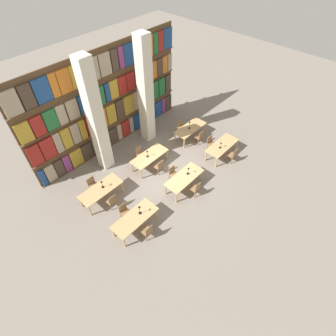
{
  "coord_description": "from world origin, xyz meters",
  "views": [
    {
      "loc": [
        -6.72,
        -6.31,
        10.28
      ],
      "look_at": [
        0.0,
        -0.12,
        0.66
      ],
      "focal_mm": 28.0,
      "sensor_mm": 36.0,
      "label": 1
    }
  ],
  "objects": [
    {
      "name": "ground_plane",
      "position": [
        0.0,
        0.0,
        0.0
      ],
      "size": [
        40.0,
        40.0,
        0.0
      ],
      "primitive_type": "plane",
      "color": "gray"
    },
    {
      "name": "desk_lamp_1",
      "position": [
        0.33,
        -1.16,
        1.03
      ],
      "size": [
        0.14,
        0.14,
        0.45
      ],
      "color": "black",
      "rests_on": "reading_table_1"
    },
    {
      "name": "chair_11",
      "position": [
        3.24,
        1.82,
        0.46
      ],
      "size": [
        0.42,
        0.4,
        0.86
      ],
      "rotation": [
        0.0,
        0.0,
        3.14
      ],
      "color": "olive",
      "rests_on": "ground_plane"
    },
    {
      "name": "chair_4",
      "position": [
        3.24,
        -1.89,
        0.46
      ],
      "size": [
        0.42,
        0.4,
        0.86
      ],
      "color": "olive",
      "rests_on": "ground_plane"
    },
    {
      "name": "desk_lamp_5",
      "position": [
        3.16,
        1.1,
        1.07
      ],
      "size": [
        0.14,
        0.14,
        0.5
      ],
      "color": "black",
      "rests_on": "reading_table_5"
    },
    {
      "name": "desk_lamp_4",
      "position": [
        -0.17,
        1.19,
        1.01
      ],
      "size": [
        0.14,
        0.14,
        0.42
      ],
      "color": "black",
      "rests_on": "reading_table_4"
    },
    {
      "name": "chair_1",
      "position": [
        -3.15,
        -0.39,
        0.46
      ],
      "size": [
        0.42,
        0.4,
        0.86
      ],
      "rotation": [
        0.0,
        0.0,
        3.14
      ],
      "color": "olive",
      "rests_on": "ground_plane"
    },
    {
      "name": "pillar_left",
      "position": [
        -1.6,
        2.98,
        3.0
      ],
      "size": [
        0.62,
        0.62,
        6.0
      ],
      "color": "silver",
      "rests_on": "ground_plane"
    },
    {
      "name": "desk_lamp_0",
      "position": [
        -2.85,
        -1.1,
        1.07
      ],
      "size": [
        0.14,
        0.14,
        0.5
      ],
      "color": "black",
      "rests_on": "reading_table_0"
    },
    {
      "name": "desk_lamp_3",
      "position": [
        -3.04,
        1.25,
        1.03
      ],
      "size": [
        0.14,
        0.14,
        0.44
      ],
      "color": "black",
      "rests_on": "reading_table_3"
    },
    {
      "name": "chair_7",
      "position": [
        -3.17,
        1.96,
        0.46
      ],
      "size": [
        0.42,
        0.4,
        0.86
      ],
      "rotation": [
        0.0,
        0.0,
        3.14
      ],
      "color": "olive",
      "rests_on": "ground_plane"
    },
    {
      "name": "desk_lamp_2",
      "position": [
        2.99,
        -1.22,
        0.99
      ],
      "size": [
        0.14,
        0.14,
        0.39
      ],
      "color": "black",
      "rests_on": "reading_table_2"
    },
    {
      "name": "chair_8",
      "position": [
        -0.09,
        0.45,
        0.46
      ],
      "size": [
        0.42,
        0.4,
        0.86
      ],
      "color": "olive",
      "rests_on": "ground_plane"
    },
    {
      "name": "chair_9",
      "position": [
        -0.09,
        1.89,
        0.46
      ],
      "size": [
        0.42,
        0.4,
        0.86
      ],
      "rotation": [
        0.0,
        0.0,
        3.14
      ],
      "color": "olive",
      "rests_on": "ground_plane"
    },
    {
      "name": "chair_3",
      "position": [
        0.05,
        -0.45,
        0.46
      ],
      "size": [
        0.42,
        0.4,
        0.86
      ],
      "rotation": [
        0.0,
        0.0,
        3.14
      ],
      "color": "olive",
      "rests_on": "ground_plane"
    },
    {
      "name": "chair_5",
      "position": [
        3.24,
        -0.45,
        0.46
      ],
      "size": [
        0.42,
        0.4,
        0.86
      ],
      "rotation": [
        0.0,
        0.0,
        3.14
      ],
      "color": "olive",
      "rests_on": "ground_plane"
    },
    {
      "name": "reading_table_3",
      "position": [
        -3.18,
        1.24,
        0.65
      ],
      "size": [
        2.09,
        0.87,
        0.73
      ],
      "color": "tan",
      "rests_on": "ground_plane"
    },
    {
      "name": "reading_table_0",
      "position": [
        -3.16,
        -1.11,
        0.65
      ],
      "size": [
        2.09,
        0.87,
        0.73
      ],
      "color": "tan",
      "rests_on": "ground_plane"
    },
    {
      "name": "chair_10",
      "position": [
        3.24,
        0.38,
        0.46
      ],
      "size": [
        0.42,
        0.4,
        0.86
      ],
      "color": "olive",
      "rests_on": "ground_plane"
    },
    {
      "name": "reading_table_5",
      "position": [
        3.26,
        1.1,
        0.65
      ],
      "size": [
        2.09,
        0.87,
        0.73
      ],
      "color": "tan",
      "rests_on": "ground_plane"
    },
    {
      "name": "reading_table_4",
      "position": [
        -0.05,
        1.17,
        0.65
      ],
      "size": [
        2.09,
        0.87,
        0.73
      ],
      "color": "tan",
      "rests_on": "ground_plane"
    },
    {
      "name": "chair_6",
      "position": [
        -3.17,
        0.52,
        0.46
      ],
      "size": [
        0.42,
        0.4,
        0.86
      ],
      "color": "olive",
      "rests_on": "ground_plane"
    },
    {
      "name": "reading_table_2",
      "position": [
        3.25,
        -1.17,
        0.65
      ],
      "size": [
        2.09,
        0.87,
        0.73
      ],
      "color": "tan",
      "rests_on": "ground_plane"
    },
    {
      "name": "bookshelf_bank",
      "position": [
        -0.0,
        4.11,
        2.65
      ],
      "size": [
        9.7,
        0.35,
        5.5
      ],
      "color": "brown",
      "rests_on": "ground_plane"
    },
    {
      "name": "reading_table_1",
      "position": [
        0.03,
        -1.17,
        0.65
      ],
      "size": [
        2.09,
        0.87,
        0.73
      ],
      "color": "tan",
      "rests_on": "ground_plane"
    },
    {
      "name": "chair_2",
      "position": [
        0.05,
        -1.89,
        0.46
      ],
      "size": [
        0.42,
        0.4,
        0.86
      ],
      "color": "olive",
      "rests_on": "ground_plane"
    },
    {
      "name": "pillar_center",
      "position": [
        1.6,
        2.98,
        3.0
      ],
      "size": [
        0.62,
        0.62,
        6.0
      ],
      "color": "silver",
      "rests_on": "ground_plane"
    },
    {
      "name": "chair_0",
      "position": [
        -3.15,
        -1.83,
        0.46
      ],
      "size": [
        0.42,
        0.4,
        0.86
      ],
      "color": "olive",
      "rests_on": "ground_plane"
    }
  ]
}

